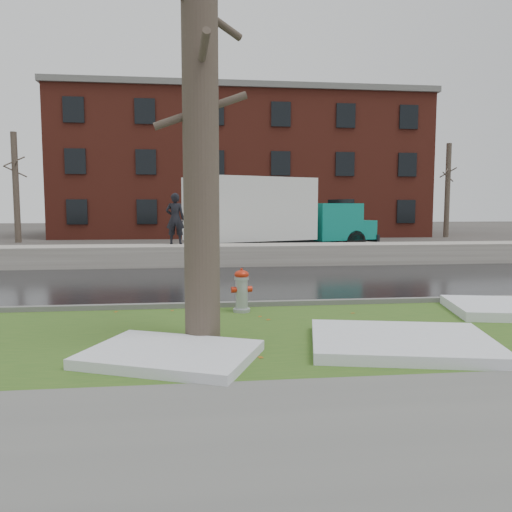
{
  "coord_description": "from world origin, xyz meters",
  "views": [
    {
      "loc": [
        -1.35,
        -9.2,
        2.1
      ],
      "look_at": [
        -0.04,
        1.94,
        1.0
      ],
      "focal_mm": 35.0,
      "sensor_mm": 36.0,
      "label": 1
    }
  ],
  "objects": [
    {
      "name": "box_truck",
      "position": [
        1.86,
        12.15,
        1.77
      ],
      "size": [
        9.95,
        5.09,
        3.34
      ],
      "rotation": [
        0.0,
        0.0,
        0.35
      ],
      "color": "black",
      "rests_on": "ground"
    },
    {
      "name": "snow_patch_near",
      "position": [
        1.63,
        -2.3,
        0.12
      ],
      "size": [
        2.97,
        2.52,
        0.16
      ],
      "primitive_type": "cube",
      "rotation": [
        0.0,
        0.0,
        -0.22
      ],
      "color": "silver",
      "rests_on": "verge"
    },
    {
      "name": "bg_tree_left",
      "position": [
        -12.0,
        22.0,
        3.33
      ],
      "size": [
        1.4,
        1.62,
        6.5
      ],
      "color": "brown",
      "rests_on": "ground"
    },
    {
      "name": "ground",
      "position": [
        0.0,
        0.0,
        0.0
      ],
      "size": [
        120.0,
        120.0,
        0.0
      ],
      "primitive_type": "plane",
      "color": "#47423D",
      "rests_on": "ground"
    },
    {
      "name": "parking_lot",
      "position": [
        0.0,
        13.0,
        0.01
      ],
      "size": [
        60.0,
        9.0,
        0.03
      ],
      "primitive_type": "cube",
      "color": "slate",
      "rests_on": "ground"
    },
    {
      "name": "brick_building",
      "position": [
        2.0,
        30.0,
        5.0
      ],
      "size": [
        26.0,
        12.0,
        10.0
      ],
      "primitive_type": "cube",
      "color": "maroon",
      "rests_on": "ground"
    },
    {
      "name": "sidewalk",
      "position": [
        0.0,
        -5.0,
        0.03
      ],
      "size": [
        60.0,
        3.0,
        0.05
      ],
      "primitive_type": "cube",
      "color": "slate",
      "rests_on": "ground"
    },
    {
      "name": "snowbank",
      "position": [
        0.0,
        8.7,
        0.38
      ],
      "size": [
        60.0,
        1.6,
        0.75
      ],
      "primitive_type": "cube",
      "color": "#B4AFA4",
      "rests_on": "ground"
    },
    {
      "name": "fire_hydrant",
      "position": [
        -0.5,
        0.48,
        0.5
      ],
      "size": [
        0.43,
        0.38,
        0.86
      ],
      "rotation": [
        0.0,
        0.0,
        0.16
      ],
      "color": "#A4A7AC",
      "rests_on": "verge"
    },
    {
      "name": "tree",
      "position": [
        -1.28,
        -1.58,
        3.45
      ],
      "size": [
        1.41,
        1.68,
        6.78
      ],
      "rotation": [
        0.0,
        0.0,
        -0.33
      ],
      "color": "brown",
      "rests_on": "verge"
    },
    {
      "name": "bg_tree_right",
      "position": [
        16.0,
        24.0,
        3.33
      ],
      "size": [
        1.4,
        1.62,
        6.5
      ],
      "color": "brown",
      "rests_on": "ground"
    },
    {
      "name": "curb",
      "position": [
        0.0,
        1.0,
        0.07
      ],
      "size": [
        60.0,
        0.15,
        0.14
      ],
      "primitive_type": "cube",
      "color": "slate",
      "rests_on": "ground"
    },
    {
      "name": "verge",
      "position": [
        0.0,
        -1.25,
        0.02
      ],
      "size": [
        60.0,
        4.5,
        0.04
      ],
      "primitive_type": "cube",
      "color": "#2E531B",
      "rests_on": "ground"
    },
    {
      "name": "worker",
      "position": [
        -2.15,
        9.3,
        1.68
      ],
      "size": [
        0.72,
        0.5,
        1.87
      ],
      "primitive_type": "imported",
      "rotation": [
        0.0,
        0.0,
        3.06
      ],
      "color": "black",
      "rests_on": "snowbank"
    },
    {
      "name": "road",
      "position": [
        0.0,
        4.5,
        0.01
      ],
      "size": [
        60.0,
        7.0,
        0.03
      ],
      "primitive_type": "cube",
      "color": "black",
      "rests_on": "ground"
    },
    {
      "name": "bg_tree_center",
      "position": [
        -6.0,
        26.0,
        3.33
      ],
      "size": [
        1.4,
        1.62,
        6.5
      ],
      "color": "brown",
      "rests_on": "ground"
    },
    {
      "name": "snow_patch_far",
      "position": [
        -1.73,
        -2.5,
        0.11
      ],
      "size": [
        2.65,
        2.33,
        0.14
      ],
      "primitive_type": "cube",
      "rotation": [
        0.0,
        0.0,
        -0.4
      ],
      "color": "silver",
      "rests_on": "verge"
    }
  ]
}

